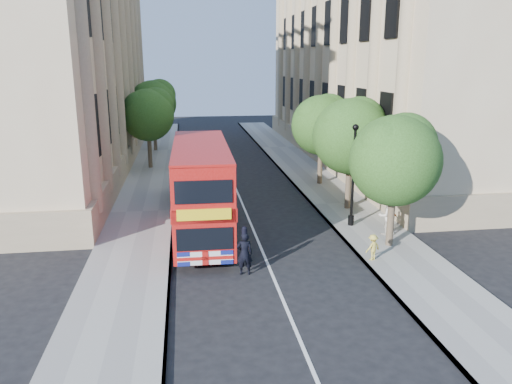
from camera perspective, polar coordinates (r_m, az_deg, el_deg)
name	(u,v)px	position (r m, az deg, el deg)	size (l,w,h in m)	color
ground	(276,283)	(19.44, 2.27, -10.36)	(120.00, 120.00, 0.00)	black
pavement_right	(341,204)	(29.89, 9.68, -1.35)	(3.50, 80.00, 0.12)	gray
pavement_left	(142,212)	(28.61, -12.85, -2.25)	(3.50, 80.00, 0.12)	gray
building_right	(387,52)	(44.69, 14.78, 15.26)	(12.00, 38.00, 18.00)	tan
building_left	(42,51)	(42.63, -23.31, 14.62)	(12.00, 38.00, 18.00)	tan
tree_right_near	(396,156)	(22.64, 15.70, 4.03)	(4.00, 4.00, 6.08)	#473828
tree_right_mid	(351,132)	(28.12, 10.84, 6.73)	(4.20, 4.20, 6.37)	#473828
tree_right_far	(322,122)	(33.82, 7.55, 7.95)	(4.00, 4.00, 6.15)	#473828
tree_left_far	(148,112)	(39.61, -12.21, 8.92)	(4.00, 4.00, 6.30)	#473828
tree_left_back	(154,101)	(47.54, -11.61, 10.20)	(4.20, 4.20, 6.65)	#473828
lamp_post	(353,179)	(25.38, 11.03, 1.41)	(0.32, 0.32, 5.16)	black
double_decker_bus	(201,187)	(23.84, -6.27, 0.53)	(2.68, 9.56, 4.39)	#A70F0B
box_van	(192,178)	(30.57, -7.30, 1.59)	(2.20, 4.91, 2.75)	black
police_constable	(245,254)	(19.85, -1.31, -7.05)	(0.64, 0.42, 1.75)	black
woman_pedestrian	(387,216)	(24.78, 14.73, -2.64)	(0.90, 0.70, 1.85)	beige
child_a	(391,218)	(25.82, 15.22, -2.92)	(0.61, 0.25, 1.04)	orange
child_b	(373,247)	(21.62, 13.20, -6.16)	(0.72, 0.41, 1.11)	gold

